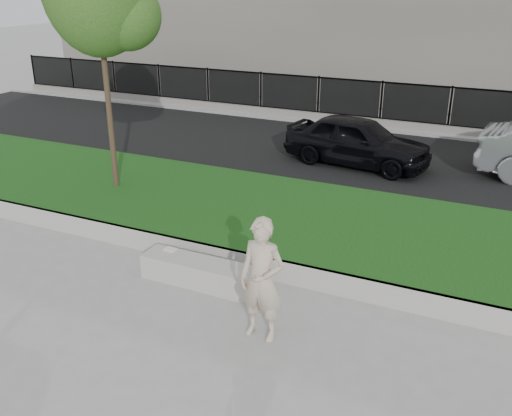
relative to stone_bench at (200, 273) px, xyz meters
The scene contains 10 objects.
ground 0.86m from the stone_bench, 28.67° to the right, with size 90.00×90.00×0.00m, color gray.
grass_bank 2.70m from the stone_bench, 74.29° to the left, with size 34.00×4.00×0.40m, color black.
grass_kerb 0.97m from the stone_bench, 41.19° to the left, with size 34.00×0.08×0.40m, color #A8A59E.
street 8.14m from the stone_bench, 84.84° to the left, with size 34.00×7.00×0.04m, color black.
far_pavement 12.62m from the stone_bench, 86.68° to the left, with size 34.00×3.00×0.12m, color gray.
iron_fence 11.63m from the stone_bench, 86.39° to the left, with size 32.00×0.30×1.50m.
stone_bench is the anchor object (origin of this frame).
man 1.92m from the stone_bench, 30.45° to the right, with size 0.66×0.43×1.81m, color beige.
book 0.72m from the stone_bench, 167.23° to the left, with size 0.20×0.15×0.02m, color beige.
car_dark 7.38m from the stone_bench, 85.67° to the left, with size 1.57×3.90×1.33m, color black.
Camera 1 is at (3.69, -6.77, 4.79)m, focal length 40.00 mm.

